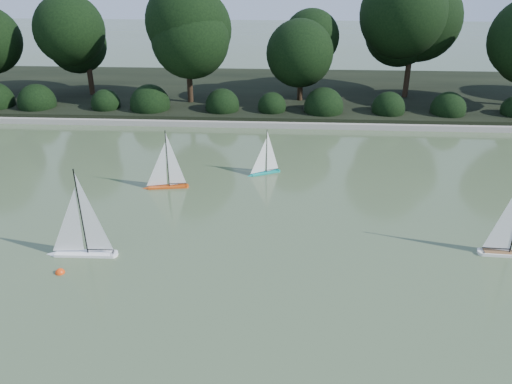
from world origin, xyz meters
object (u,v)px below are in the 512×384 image
Objects in this scene: sailboat_white_a at (78,241)px; sailboat_orange at (163,179)px; sailboat_teal at (263,167)px; race_buoy at (60,273)px.

sailboat_white_a is 1.21× the size of sailboat_orange.
sailboat_teal is 7.62× the size of race_buoy.
sailboat_teal is 5.81m from race_buoy.
race_buoy is at bearing -105.68° from sailboat_orange.
sailboat_white_a reaches higher than sailboat_orange.
sailboat_white_a is 3.23m from sailboat_orange.
sailboat_white_a is at bearing 77.99° from race_buoy.
sailboat_teal is (3.28, 4.09, -0.10)m from sailboat_white_a.
sailboat_white_a is 0.69m from race_buoy.
race_buoy is (-0.13, -0.61, -0.30)m from sailboat_white_a.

